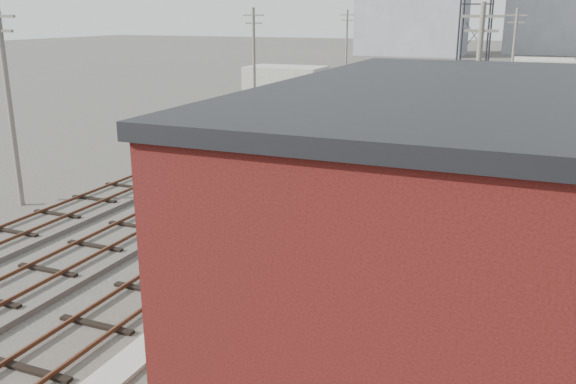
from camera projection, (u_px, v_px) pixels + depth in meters
The scene contains 21 objects.
ground at pixel (438, 105), 59.05m from camera, with size 320.00×320.00×0.00m, color #282621.
track_right at pixel (424, 149), 39.49m from camera, with size 3.20×90.00×0.39m.
track_mid_right at pixel (364, 144), 40.96m from camera, with size 3.20×90.00×0.39m.
track_mid_left at pixel (309, 139), 42.43m from camera, with size 3.20×90.00×0.39m.
track_left at pixel (257, 135), 43.90m from camera, with size 3.20×90.00×0.39m.
platform_curb at pixel (200, 307), 18.05m from camera, with size 0.90×28.00×0.26m, color gray.
brick_building at pixel (436, 256), 12.72m from camera, with size 6.54×12.20×7.22m.
lattice_tower at pixel (475, 33), 32.76m from camera, with size 1.60×1.60×15.00m.
utility_pole_left_a at pixel (9, 101), 26.84m from camera, with size 1.80×0.24×9.00m.
utility_pole_left_b at pixel (254, 62), 49.00m from camera, with size 1.80×0.24×9.00m.
utility_pole_left_c at pixel (346, 47), 71.17m from camera, with size 1.80×0.24×9.00m.
utility_pole_right_a at pixel (475, 101), 26.95m from camera, with size 1.80×0.24×9.00m.
utility_pole_right_b at pixel (513, 58), 53.54m from camera, with size 1.80×0.24×9.00m.
shed_left at pixel (286, 82), 64.49m from camera, with size 8.00×5.00×3.20m, color gray.
shed_right at pixel (541, 78), 64.05m from camera, with size 6.00×6.00×4.00m, color gray.
signal_mast at pixel (251, 303), 13.52m from camera, with size 0.40×0.41×3.97m.
switch_stand at pixel (255, 163), 33.72m from camera, with size 0.31×0.31×1.18m.
site_trailer at pixel (314, 107), 48.14m from camera, with size 6.71×3.19×2.77m.
car_red at pixel (235, 119), 46.62m from camera, with size 1.80×4.47×1.52m, color maroon.
car_silver at pixel (214, 115), 48.34m from camera, with size 1.65×4.74×1.56m, color #95979C.
car_grey at pixel (271, 99), 57.85m from camera, with size 2.05×5.03×1.46m, color slate.
Camera 1 is at (9.17, -0.12, 8.49)m, focal length 38.00 mm.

